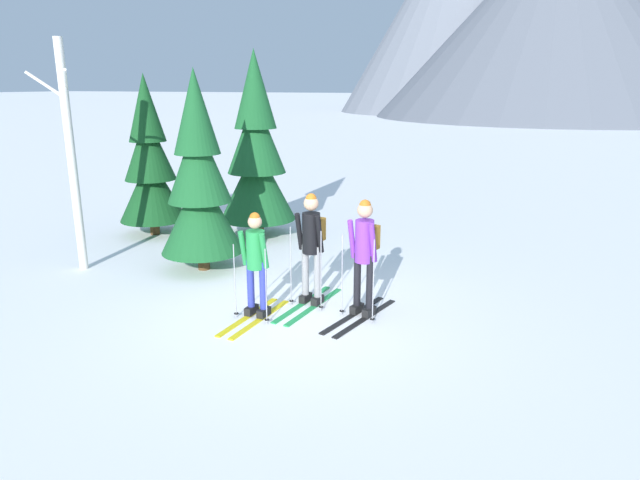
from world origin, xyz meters
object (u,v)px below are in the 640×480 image
object	(u,v)px
birch_tree_tall	(71,156)
pine_tree_far	(256,154)
skier_in_green	(256,262)
pine_tree_mid	(150,163)
skier_in_black	(312,242)
pine_tree_near	(199,181)
skier_in_purple	(365,251)

from	to	relation	value
birch_tree_tall	pine_tree_far	bearing A→B (deg)	59.38
skier_in_green	birch_tree_tall	bearing A→B (deg)	168.09
skier_in_green	pine_tree_mid	world-z (taller)	pine_tree_mid
skier_in_black	pine_tree_mid	size ratio (longest dim) A/B	0.49
pine_tree_mid	birch_tree_tall	world-z (taller)	birch_tree_tall
pine_tree_near	pine_tree_mid	bearing A→B (deg)	143.57
skier_in_green	skier_in_purple	xyz separation A→B (m)	(1.49, 0.64, 0.15)
pine_tree_near	skier_in_black	bearing A→B (deg)	-19.13
birch_tree_tall	skier_in_purple	bearing A→B (deg)	-2.41
skier_in_black	pine_tree_mid	bearing A→B (deg)	151.66
skier_in_green	skier_in_black	world-z (taller)	skier_in_black
skier_in_green	skier_in_purple	bearing A→B (deg)	23.29
skier_in_purple	birch_tree_tall	xyz separation A→B (m)	(-5.66, 0.24, 1.13)
pine_tree_mid	birch_tree_tall	distance (m)	2.70
skier_in_green	skier_in_black	xyz separation A→B (m)	(0.58, 0.79, 0.15)
skier_in_purple	pine_tree_near	world-z (taller)	pine_tree_near
skier_in_purple	pine_tree_mid	distance (m)	6.66
skier_in_black	skier_in_purple	size ratio (longest dim) A/B	1.00
skier_in_green	pine_tree_near	bearing A→B (deg)	139.93
skier_in_black	pine_tree_mid	xyz separation A→B (m)	(-5.07, 2.73, 0.65)
skier_in_purple	pine_tree_near	xyz separation A→B (m)	(-3.48, 1.04, 0.68)
skier_in_green	birch_tree_tall	size ratio (longest dim) A/B	0.39
skier_in_black	pine_tree_far	distance (m)	4.52
skier_in_black	pine_tree_far	xyz separation A→B (m)	(-2.73, 3.50, 0.88)
skier_in_black	birch_tree_tall	distance (m)	4.88
pine_tree_near	pine_tree_far	size ratio (longest dim) A/B	0.89
skier_in_green	pine_tree_mid	distance (m)	5.76
pine_tree_near	birch_tree_tall	bearing A→B (deg)	-159.77
pine_tree_mid	pine_tree_near	bearing A→B (deg)	-36.43
pine_tree_mid	pine_tree_far	distance (m)	2.47
skier_in_black	birch_tree_tall	size ratio (longest dim) A/B	0.43
skier_in_black	skier_in_purple	xyz separation A→B (m)	(0.91, -0.14, -0.00)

